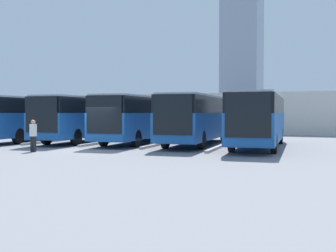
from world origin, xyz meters
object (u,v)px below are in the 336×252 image
(bus_0, at_px, (259,118))
(bus_4, at_px, (36,117))
(bus_3, at_px, (87,117))
(pedestrian, at_px, (33,135))
(bus_1, at_px, (198,118))
(bus_2, at_px, (140,117))

(bus_0, bearing_deg, bus_4, -4.85)
(bus_3, distance_m, bus_4, 4.35)
(bus_4, distance_m, pedestrian, 9.77)
(bus_1, relative_size, bus_4, 1.00)
(bus_0, relative_size, bus_4, 1.00)
(bus_3, xyz_separation_m, bus_4, (4.31, 0.64, 0.00))
(bus_4, bearing_deg, pedestrian, 124.21)
(bus_0, distance_m, pedestrian, 13.45)
(bus_0, distance_m, bus_3, 12.92)
(bus_4, height_order, pedestrian, bus_4)
(bus_0, relative_size, bus_2, 1.00)
(bus_0, distance_m, bus_4, 17.22)
(bus_1, bearing_deg, bus_3, -3.05)
(bus_1, height_order, pedestrian, bus_1)
(bus_0, height_order, bus_4, same)
(bus_0, relative_size, pedestrian, 6.70)
(bus_0, distance_m, bus_2, 8.64)
(bus_2, distance_m, pedestrian, 8.80)
(bus_1, height_order, bus_4, same)
(bus_1, height_order, bus_3, same)
(bus_2, height_order, pedestrian, bus_2)
(bus_2, xyz_separation_m, bus_3, (4.31, 0.32, 0.00))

